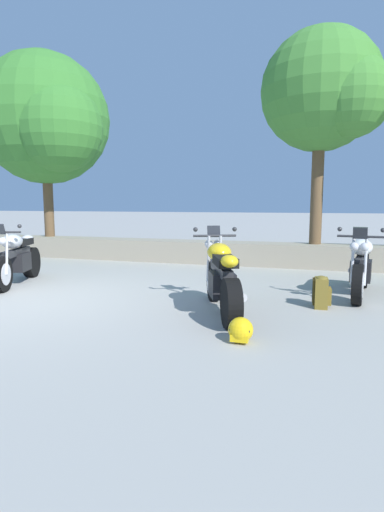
{
  "coord_description": "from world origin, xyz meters",
  "views": [
    {
      "loc": [
        4.31,
        -5.2,
        1.53
      ],
      "look_at": [
        2.33,
        1.2,
        0.65
      ],
      "focal_mm": 28.48,
      "sensor_mm": 36.0,
      "label": 1
    }
  ],
  "objects_px": {
    "motorcycle_white_far_right": "(361,267)",
    "leafy_tree_mid_left": "(327,93)",
    "motorcycle_yellow_centre": "(221,278)",
    "rider_backpack": "(322,291)",
    "leafy_tree_far_left": "(47,121)",
    "rider_helmet": "(241,330)",
    "motorcycle_silver_near_left": "(17,259)"
  },
  "relations": [
    {
      "from": "motorcycle_white_far_right",
      "to": "leafy_tree_mid_left",
      "type": "xyz_separation_m",
      "value": [
        -0.62,
        2.95,
        3.53
      ]
    },
    {
      "from": "motorcycle_yellow_centre",
      "to": "rider_backpack",
      "type": "height_order",
      "value": "motorcycle_yellow_centre"
    },
    {
      "from": "leafy_tree_mid_left",
      "to": "leafy_tree_far_left",
      "type": "bearing_deg",
      "value": -179.85
    },
    {
      "from": "rider_helmet",
      "to": "leafy_tree_mid_left",
      "type": "distance_m",
      "value": 7.02
    },
    {
      "from": "motorcycle_yellow_centre",
      "to": "leafy_tree_mid_left",
      "type": "height_order",
      "value": "leafy_tree_mid_left"
    },
    {
      "from": "rider_backpack",
      "to": "motorcycle_yellow_centre",
      "type": "bearing_deg",
      "value": -153.6
    },
    {
      "from": "rider_backpack",
      "to": "leafy_tree_mid_left",
      "type": "distance_m",
      "value": 5.46
    },
    {
      "from": "rider_helmet",
      "to": "leafy_tree_mid_left",
      "type": "relative_size",
      "value": 0.06
    },
    {
      "from": "rider_helmet",
      "to": "rider_backpack",
      "type": "bearing_deg",
      "value": 64.92
    },
    {
      "from": "motorcycle_silver_near_left",
      "to": "leafy_tree_far_left",
      "type": "height_order",
      "value": "leafy_tree_far_left"
    },
    {
      "from": "motorcycle_silver_near_left",
      "to": "motorcycle_white_far_right",
      "type": "bearing_deg",
      "value": 8.14
    },
    {
      "from": "motorcycle_yellow_centre",
      "to": "rider_helmet",
      "type": "height_order",
      "value": "motorcycle_yellow_centre"
    },
    {
      "from": "rider_backpack",
      "to": "leafy_tree_mid_left",
      "type": "height_order",
      "value": "leafy_tree_mid_left"
    },
    {
      "from": "motorcycle_yellow_centre",
      "to": "leafy_tree_far_left",
      "type": "relative_size",
      "value": 0.38
    },
    {
      "from": "motorcycle_yellow_centre",
      "to": "rider_backpack",
      "type": "distance_m",
      "value": 1.53
    },
    {
      "from": "rider_backpack",
      "to": "leafy_tree_mid_left",
      "type": "bearing_deg",
      "value": 90.08
    },
    {
      "from": "motorcycle_silver_near_left",
      "to": "leafy_tree_mid_left",
      "type": "bearing_deg",
      "value": 34.86
    },
    {
      "from": "rider_helmet",
      "to": "leafy_tree_far_left",
      "type": "distance_m",
      "value": 9.5
    },
    {
      "from": "motorcycle_yellow_centre",
      "to": "rider_helmet",
      "type": "bearing_deg",
      "value": -67.11
    },
    {
      "from": "leafy_tree_mid_left",
      "to": "rider_helmet",
      "type": "bearing_deg",
      "value": -98.4
    },
    {
      "from": "leafy_tree_far_left",
      "to": "motorcycle_silver_near_left",
      "type": "bearing_deg",
      "value": -62.65
    },
    {
      "from": "leafy_tree_mid_left",
      "to": "motorcycle_white_far_right",
      "type": "bearing_deg",
      "value": -78.17
    },
    {
      "from": "rider_helmet",
      "to": "leafy_tree_far_left",
      "type": "relative_size",
      "value": 0.05
    },
    {
      "from": "motorcycle_silver_near_left",
      "to": "rider_backpack",
      "type": "height_order",
      "value": "motorcycle_silver_near_left"
    },
    {
      "from": "motorcycle_silver_near_left",
      "to": "leafy_tree_far_left",
      "type": "distance_m",
      "value": 5.42
    },
    {
      "from": "rider_helmet",
      "to": "leafy_tree_mid_left",
      "type": "bearing_deg",
      "value": 81.6
    },
    {
      "from": "motorcycle_silver_near_left",
      "to": "motorcycle_yellow_centre",
      "type": "relative_size",
      "value": 1.02
    },
    {
      "from": "motorcycle_white_far_right",
      "to": "leafy_tree_far_left",
      "type": "height_order",
      "value": "leafy_tree_far_left"
    },
    {
      "from": "rider_helmet",
      "to": "motorcycle_silver_near_left",
      "type": "bearing_deg",
      "value": 156.95
    },
    {
      "from": "leafy_tree_far_left",
      "to": "rider_helmet",
      "type": "bearing_deg",
      "value": -41.18
    },
    {
      "from": "motorcycle_silver_near_left",
      "to": "rider_helmet",
      "type": "bearing_deg",
      "value": -23.05
    },
    {
      "from": "motorcycle_yellow_centre",
      "to": "leafy_tree_mid_left",
      "type": "distance_m",
      "value": 5.97
    }
  ]
}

